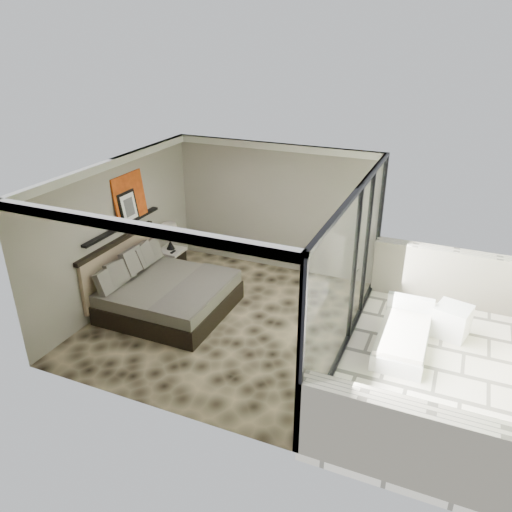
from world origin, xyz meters
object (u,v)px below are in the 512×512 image
at_px(nightstand, 172,261).
at_px(lounger, 403,338).
at_px(ottoman, 452,321).
at_px(bed, 164,293).
at_px(table_lamp, 170,233).

relative_size(nightstand, lounger, 0.32).
relative_size(ottoman, lounger, 0.34).
bearing_deg(bed, lounger, 6.58).
relative_size(bed, ottoman, 3.99).
xyz_separation_m(bed, ottoman, (5.08, 1.25, -0.08)).
xyz_separation_m(bed, lounger, (4.37, 0.50, -0.16)).
bearing_deg(nightstand, bed, -77.69).
bearing_deg(ottoman, table_lamp, 177.49).
height_order(nightstand, lounger, lounger).
distance_m(bed, ottoman, 5.24).
distance_m(nightstand, ottoman, 5.85).
bearing_deg(table_lamp, bed, -62.37).
height_order(ottoman, lounger, lounger).
bearing_deg(lounger, nightstand, 168.98).
relative_size(nightstand, ottoman, 0.93).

